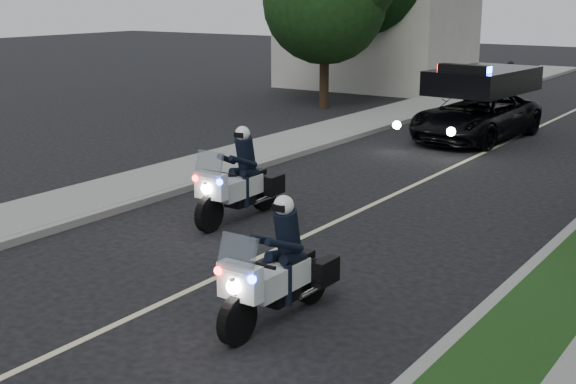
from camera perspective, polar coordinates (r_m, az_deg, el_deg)
ground at (r=11.44m, az=-10.33°, el=-8.53°), size 120.00×120.00×0.00m
curb_left at (r=21.39m, az=0.41°, el=2.73°), size 0.20×60.00×0.15m
sidewalk_left at (r=22.00m, az=-1.98°, el=3.06°), size 2.00×60.00×0.16m
building_far at (r=37.75m, az=6.55°, el=12.96°), size 8.00×6.00×7.00m
lane_marking at (r=19.49m, az=10.51°, el=1.11°), size 0.12×50.00×0.01m
police_moto_left at (r=15.58m, az=-3.59°, el=-2.06°), size 0.81×2.23×1.88m
police_moto_right at (r=10.92m, az=-0.75°, el=-9.43°), size 0.77×2.11×1.78m
police_suv at (r=24.77m, az=13.50°, el=3.77°), size 2.85×5.40×2.53m
bicycle at (r=31.68m, az=15.77°, el=5.89°), size 0.56×1.53×0.79m
cyclist at (r=31.68m, az=15.77°, el=5.89°), size 0.64×0.47×1.65m
tree_left_near at (r=30.66m, az=2.64°, el=6.14°), size 6.00×6.00×7.90m
tree_left_far at (r=36.03m, az=6.18°, el=7.32°), size 8.13×8.13×10.84m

